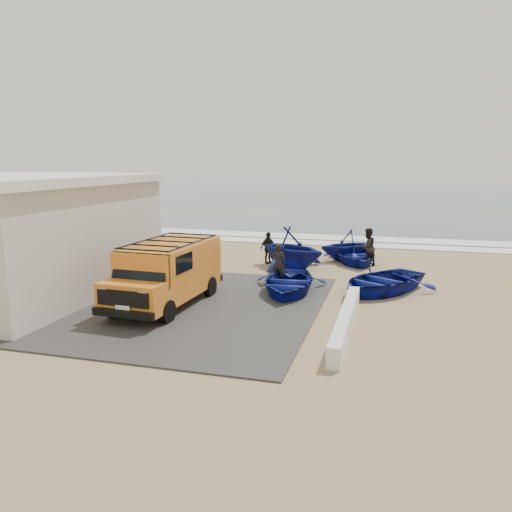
# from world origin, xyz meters

# --- Properties ---
(ground) EXTENTS (160.00, 160.00, 0.00)m
(ground) POSITION_xyz_m (0.00, 0.00, 0.00)
(ground) COLOR #9C835A
(slab) EXTENTS (12.00, 10.00, 0.05)m
(slab) POSITION_xyz_m (-2.00, -2.00, 0.03)
(slab) COLOR #3C3937
(slab) RESTS_ON ground
(ocean) EXTENTS (180.00, 88.00, 0.01)m
(ocean) POSITION_xyz_m (0.00, 56.00, 0.00)
(ocean) COLOR #385166
(ocean) RESTS_ON ground
(surf_line) EXTENTS (180.00, 1.60, 0.06)m
(surf_line) POSITION_xyz_m (0.00, 12.00, 0.03)
(surf_line) COLOR white
(surf_line) RESTS_ON ground
(surf_wash) EXTENTS (180.00, 2.20, 0.04)m
(surf_wash) POSITION_xyz_m (0.00, 14.50, 0.02)
(surf_wash) COLOR white
(surf_wash) RESTS_ON ground
(building) EXTENTS (8.40, 9.40, 4.30)m
(building) POSITION_xyz_m (-7.50, -2.00, 2.16)
(building) COLOR silver
(building) RESTS_ON ground
(parapet) EXTENTS (0.35, 6.00, 0.55)m
(parapet) POSITION_xyz_m (5.00, -3.00, 0.28)
(parapet) COLOR silver
(parapet) RESTS_ON ground
(van) EXTENTS (2.25, 5.17, 2.18)m
(van) POSITION_xyz_m (-1.05, -2.07, 1.17)
(van) COLOR orange
(van) RESTS_ON ground
(boat_near_left) EXTENTS (3.10, 4.09, 0.80)m
(boat_near_left) POSITION_xyz_m (2.54, 0.54, 0.40)
(boat_near_left) COLOR navy
(boat_near_left) RESTS_ON ground
(boat_near_right) EXTENTS (4.75, 5.10, 0.86)m
(boat_near_right) POSITION_xyz_m (5.85, 1.59, 0.43)
(boat_near_right) COLOR navy
(boat_near_right) RESTS_ON ground
(boat_mid_left) EXTENTS (4.68, 4.51, 1.89)m
(boat_mid_left) POSITION_xyz_m (1.74, 4.88, 0.95)
(boat_mid_left) COLOR navy
(boat_mid_left) RESTS_ON ground
(boat_mid_right) EXTENTS (3.57, 4.29, 0.77)m
(boat_mid_right) POSITION_xyz_m (4.47, 6.76, 0.38)
(boat_mid_right) COLOR navy
(boat_mid_right) RESTS_ON ground
(boat_far_left) EXTENTS (3.85, 3.80, 1.54)m
(boat_far_left) POSITION_xyz_m (4.04, 7.36, 0.77)
(boat_far_left) COLOR navy
(boat_far_left) RESTS_ON ground
(fisherman_front) EXTENTS (0.60, 0.42, 1.59)m
(fisherman_front) POSITION_xyz_m (1.83, 2.03, 0.79)
(fisherman_front) COLOR black
(fisherman_front) RESTS_ON ground
(fisherman_middle) EXTENTS (1.08, 1.09, 1.78)m
(fisherman_middle) POSITION_xyz_m (5.07, 6.28, 0.89)
(fisherman_middle) COLOR black
(fisherman_middle) RESTS_ON ground
(fisherman_back) EXTENTS (0.81, 0.94, 1.52)m
(fisherman_back) POSITION_xyz_m (0.49, 5.61, 0.76)
(fisherman_back) COLOR black
(fisherman_back) RESTS_ON ground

